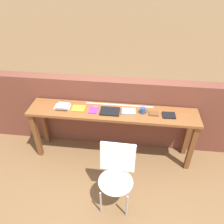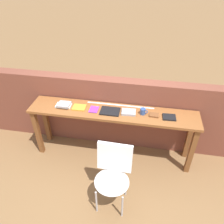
{
  "view_description": "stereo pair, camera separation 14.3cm",
  "coord_description": "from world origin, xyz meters",
  "px_view_note": "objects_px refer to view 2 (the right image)",
  "views": [
    {
      "loc": [
        0.3,
        -2.27,
        2.74
      ],
      "look_at": [
        0.0,
        0.25,
        0.9
      ],
      "focal_mm": 35.0,
      "sensor_mm": 36.0,
      "label": 1
    },
    {
      "loc": [
        0.44,
        -2.25,
        2.74
      ],
      "look_at": [
        0.0,
        0.25,
        0.9
      ],
      "focal_mm": 35.0,
      "sensor_mm": 36.0,
      "label": 2
    }
  ],
  "objects_px": {
    "pamphlet_pile_colourful": "(94,109)",
    "book_repair_rightmost": "(169,117)",
    "book_open_centre": "(110,111)",
    "book_stack_leftmost": "(64,105)",
    "magazine_cycling": "(79,107)",
    "chair_white_moulded": "(113,173)",
    "leather_journal_brown": "(154,115)",
    "mug": "(143,111)"
  },
  "relations": [
    {
      "from": "pamphlet_pile_colourful",
      "to": "book_repair_rightmost",
      "type": "distance_m",
      "value": 1.09
    },
    {
      "from": "pamphlet_pile_colourful",
      "to": "book_open_centre",
      "type": "xyz_separation_m",
      "value": [
        0.25,
        -0.02,
        0.01
      ]
    },
    {
      "from": "book_stack_leftmost",
      "to": "magazine_cycling",
      "type": "bearing_deg",
      "value": -0.91
    },
    {
      "from": "book_stack_leftmost",
      "to": "book_repair_rightmost",
      "type": "distance_m",
      "value": 1.55
    },
    {
      "from": "chair_white_moulded",
      "to": "book_stack_leftmost",
      "type": "bearing_deg",
      "value": 137.28
    },
    {
      "from": "chair_white_moulded",
      "to": "magazine_cycling",
      "type": "distance_m",
      "value": 1.11
    },
    {
      "from": "book_repair_rightmost",
      "to": "chair_white_moulded",
      "type": "bearing_deg",
      "value": -132.07
    },
    {
      "from": "pamphlet_pile_colourful",
      "to": "book_repair_rightmost",
      "type": "bearing_deg",
      "value": -1.08
    },
    {
      "from": "book_open_centre",
      "to": "leather_journal_brown",
      "type": "relative_size",
      "value": 2.17
    },
    {
      "from": "book_stack_leftmost",
      "to": "magazine_cycling",
      "type": "height_order",
      "value": "book_stack_leftmost"
    },
    {
      "from": "magazine_cycling",
      "to": "book_open_centre",
      "type": "xyz_separation_m",
      "value": [
        0.47,
        -0.02,
        0.0
      ]
    },
    {
      "from": "book_open_centre",
      "to": "mug",
      "type": "relative_size",
      "value": 2.56
    },
    {
      "from": "magazine_cycling",
      "to": "book_repair_rightmost",
      "type": "xyz_separation_m",
      "value": [
        1.31,
        -0.01,
        0.0
      ]
    },
    {
      "from": "book_stack_leftmost",
      "to": "leather_journal_brown",
      "type": "distance_m",
      "value": 1.34
    },
    {
      "from": "mug",
      "to": "leather_journal_brown",
      "type": "distance_m",
      "value": 0.16
    },
    {
      "from": "pamphlet_pile_colourful",
      "to": "mug",
      "type": "height_order",
      "value": "mug"
    },
    {
      "from": "mug",
      "to": "chair_white_moulded",
      "type": "bearing_deg",
      "value": -109.27
    },
    {
      "from": "book_open_centre",
      "to": "magazine_cycling",
      "type": "bearing_deg",
      "value": 177.82
    },
    {
      "from": "mug",
      "to": "book_repair_rightmost",
      "type": "bearing_deg",
      "value": -4.19
    },
    {
      "from": "magazine_cycling",
      "to": "mug",
      "type": "bearing_deg",
      "value": -0.61
    },
    {
      "from": "book_open_centre",
      "to": "book_repair_rightmost",
      "type": "height_order",
      "value": "same"
    },
    {
      "from": "magazine_cycling",
      "to": "book_open_centre",
      "type": "bearing_deg",
      "value": -3.57
    },
    {
      "from": "book_stack_leftmost",
      "to": "book_open_centre",
      "type": "xyz_separation_m",
      "value": [
        0.71,
        -0.02,
        -0.01
      ]
    },
    {
      "from": "mug",
      "to": "book_repair_rightmost",
      "type": "xyz_separation_m",
      "value": [
        0.37,
        -0.03,
        -0.03
      ]
    },
    {
      "from": "book_repair_rightmost",
      "to": "pamphlet_pile_colourful",
      "type": "bearing_deg",
      "value": 176.24
    },
    {
      "from": "chair_white_moulded",
      "to": "mug",
      "type": "distance_m",
      "value": 0.97
    },
    {
      "from": "pamphlet_pile_colourful",
      "to": "magazine_cycling",
      "type": "bearing_deg",
      "value": -178.43
    },
    {
      "from": "mug",
      "to": "leather_journal_brown",
      "type": "relative_size",
      "value": 0.85
    },
    {
      "from": "chair_white_moulded",
      "to": "magazine_cycling",
      "type": "height_order",
      "value": "magazine_cycling"
    },
    {
      "from": "magazine_cycling",
      "to": "pamphlet_pile_colourful",
      "type": "bearing_deg",
      "value": 0.2
    },
    {
      "from": "magazine_cycling",
      "to": "leather_journal_brown",
      "type": "relative_size",
      "value": 1.49
    },
    {
      "from": "magazine_cycling",
      "to": "leather_journal_brown",
      "type": "bearing_deg",
      "value": -1.44
    },
    {
      "from": "chair_white_moulded",
      "to": "magazine_cycling",
      "type": "bearing_deg",
      "value": 128.52
    },
    {
      "from": "book_open_centre",
      "to": "mug",
      "type": "xyz_separation_m",
      "value": [
        0.47,
        0.03,
        0.03
      ]
    },
    {
      "from": "book_open_centre",
      "to": "book_repair_rightmost",
      "type": "relative_size",
      "value": 1.56
    },
    {
      "from": "magazine_cycling",
      "to": "mug",
      "type": "xyz_separation_m",
      "value": [
        0.94,
        0.01,
        0.04
      ]
    },
    {
      "from": "chair_white_moulded",
      "to": "pamphlet_pile_colourful",
      "type": "height_order",
      "value": "chair_white_moulded"
    },
    {
      "from": "chair_white_moulded",
      "to": "mug",
      "type": "xyz_separation_m",
      "value": [
        0.29,
        0.83,
        0.4
      ]
    },
    {
      "from": "chair_white_moulded",
      "to": "mug",
      "type": "bearing_deg",
      "value": 70.73
    },
    {
      "from": "magazine_cycling",
      "to": "pamphlet_pile_colourful",
      "type": "height_order",
      "value": "magazine_cycling"
    },
    {
      "from": "chair_white_moulded",
      "to": "leather_journal_brown",
      "type": "xyz_separation_m",
      "value": [
        0.45,
        0.82,
        0.37
      ]
    },
    {
      "from": "book_stack_leftmost",
      "to": "book_repair_rightmost",
      "type": "relative_size",
      "value": 1.29
    }
  ]
}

